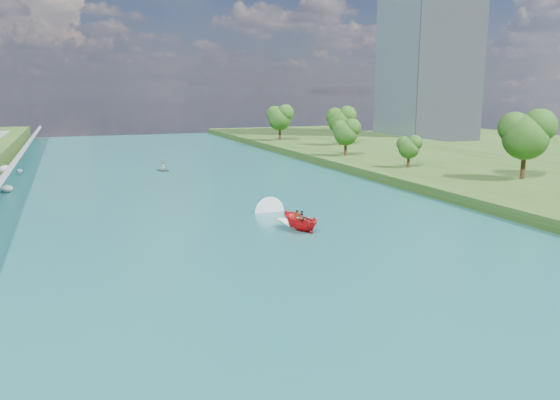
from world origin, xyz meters
name	(u,v)px	position (x,y,z in m)	size (l,w,h in m)	color
ground	(283,255)	(0.00, 0.00, 0.00)	(260.00, 260.00, 0.00)	#2D5119
river_water	(223,209)	(0.00, 20.00, 0.05)	(55.00, 240.00, 0.10)	#18585D
berm_east	(539,180)	(49.50, 20.00, 0.75)	(44.00, 240.00, 1.50)	#2D5119
office_tower	(429,34)	(82.50, 95.00, 30.00)	(22.00, 22.00, 60.00)	gray
trees_east	(435,136)	(38.50, 31.27, 6.76)	(16.51, 132.44, 11.80)	#154D14
motorboat	(295,220)	(4.57, 8.26, 0.90)	(3.60, 19.30, 2.18)	red
raft	(163,169)	(-1.51, 54.03, 0.47)	(3.03, 3.05, 1.67)	gray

